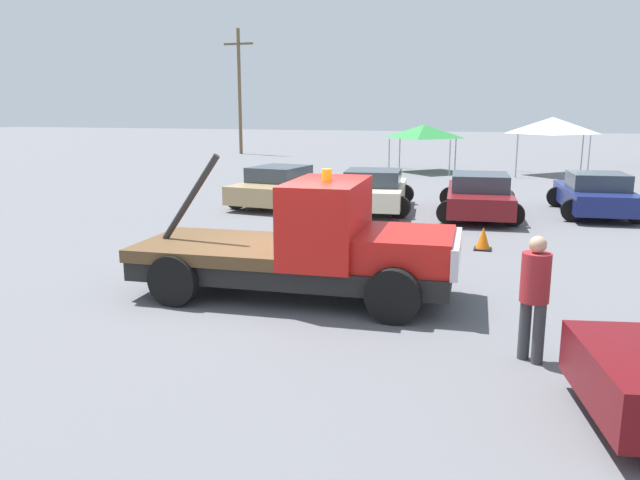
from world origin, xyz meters
The scene contains 11 objects.
ground_plane centered at (0.00, 0.00, 0.00)m, with size 160.00×160.00×0.00m, color slate.
tow_truck centered at (0.34, 0.02, 0.91)m, with size 5.78×2.55×2.51m.
person_near_truck centered at (4.00, -1.85, 0.98)m, with size 0.38×0.38×1.70m.
parked_car_tan centered at (-4.01, 10.07, 0.65)m, with size 2.82×5.04×1.34m.
parked_car_cream centered at (-0.69, 9.77, 0.65)m, with size 2.88×4.56×1.34m.
parked_car_maroon centered at (2.68, 9.59, 0.65)m, with size 2.74×4.89×1.34m.
parked_car_navy centered at (6.14, 10.91, 0.65)m, with size 2.71×4.42×1.34m.
canopy_tent_green centered at (-0.92, 22.84, 2.09)m, with size 3.11×3.11×2.44m.
canopy_tent_white centered at (5.35, 23.00, 2.44)m, with size 3.28×3.28×2.85m.
traffic_cone centered at (3.06, 4.80, 0.25)m, with size 0.40×0.40×0.55m.
utility_pole centered at (-15.45, 31.94, 4.64)m, with size 2.20×0.24×8.76m.
Camera 1 is at (3.64, -10.13, 3.31)m, focal length 35.00 mm.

